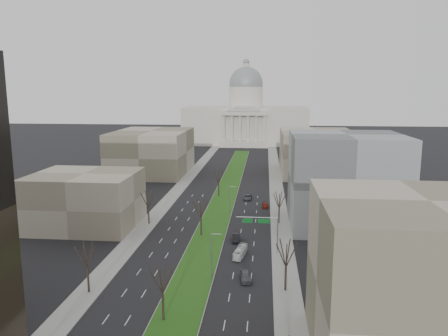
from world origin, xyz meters
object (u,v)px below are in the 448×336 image
Objects in this scene: car_red at (265,205)px; car_grey_far at (248,197)px; car_grey_near at (245,276)px; car_black at (236,238)px; box_van at (240,252)px.

car_red is 10.80m from car_grey_far.
car_red is (3.56, 51.96, -0.21)m from car_grey_near.
car_black is 9.56m from box_van.
car_grey_near is 1.13× the size of car_red.
box_van is at bearing -86.25° from car_grey_far.
car_grey_near is 52.09m from car_red.
car_grey_near is at bearing -86.34° from car_black.
car_grey_far is (-2.10, 61.16, -0.12)m from car_grey_near.
car_black is at bearing 89.49° from car_grey_near.
car_grey_near reaches higher than car_black.
box_van is (0.46, -49.26, 0.27)m from car_grey_far.
car_red is at bearing -55.18° from car_grey_far.
car_black reaches higher than car_grey_far.
box_van reaches higher than car_red.
car_black is at bearing 109.08° from box_van.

